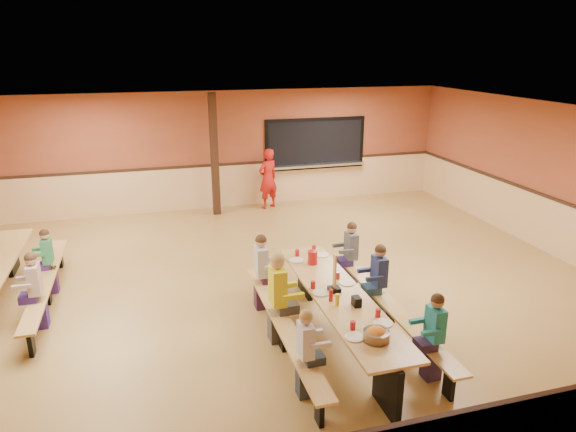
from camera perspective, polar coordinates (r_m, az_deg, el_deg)
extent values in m
plane|color=olive|center=(9.14, -2.52, -7.91)|extent=(12.00, 12.00, 0.00)
cube|color=#96482B|center=(13.36, -7.69, 7.23)|extent=(12.00, 0.04, 3.00)
cube|color=#96482B|center=(4.35, 13.68, -18.11)|extent=(12.00, 0.04, 3.00)
cube|color=#96482B|center=(11.50, 27.90, 3.42)|extent=(0.04, 10.00, 3.00)
cube|color=white|center=(8.27, -2.82, 11.08)|extent=(12.00, 10.00, 0.04)
cube|color=black|center=(13.93, 3.05, 8.03)|extent=(2.60, 0.06, 1.20)
cube|color=silver|center=(13.96, 3.13, 5.66)|extent=(2.70, 0.28, 0.06)
cube|color=black|center=(12.75, -8.17, 6.68)|extent=(0.18, 0.18, 3.00)
cube|color=tan|center=(7.31, 5.71, -8.79)|extent=(0.75, 3.60, 0.04)
cube|color=black|center=(6.31, 10.99, -17.89)|extent=(0.08, 0.60, 0.70)
cube|color=black|center=(8.78, 1.92, -6.52)|extent=(0.08, 0.60, 0.70)
cube|color=tan|center=(7.22, -0.60, -11.69)|extent=(0.26, 3.60, 0.04)
cube|color=black|center=(7.33, -0.60, -13.21)|extent=(0.06, 0.18, 0.41)
cube|color=tan|center=(7.76, 11.40, -9.78)|extent=(0.26, 3.60, 0.04)
cube|color=black|center=(7.87, 11.30, -11.23)|extent=(0.06, 0.18, 0.41)
cube|color=black|center=(10.91, -28.35, -3.75)|extent=(0.08, 0.60, 0.70)
cube|color=tan|center=(9.30, -25.29, -6.38)|extent=(0.26, 3.60, 0.04)
cube|color=black|center=(9.39, -25.11, -7.63)|extent=(0.06, 0.18, 0.41)
imported|color=red|center=(13.30, -2.25, 4.17)|extent=(0.68, 0.58, 1.57)
cylinder|color=#AC1718|center=(8.19, 2.74, -4.62)|extent=(0.16, 0.16, 0.22)
cube|color=black|center=(7.00, 7.62, -9.39)|extent=(0.10, 0.14, 0.13)
cylinder|color=yellow|center=(6.97, 5.49, -9.26)|extent=(0.06, 0.06, 0.17)
cylinder|color=#B2140F|center=(7.08, 4.79, -8.77)|extent=(0.06, 0.06, 0.17)
cube|color=black|center=(7.37, 5.15, -8.11)|extent=(0.16, 0.16, 0.06)
cube|color=tan|center=(7.25, 5.21, -6.13)|extent=(0.02, 0.09, 0.50)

